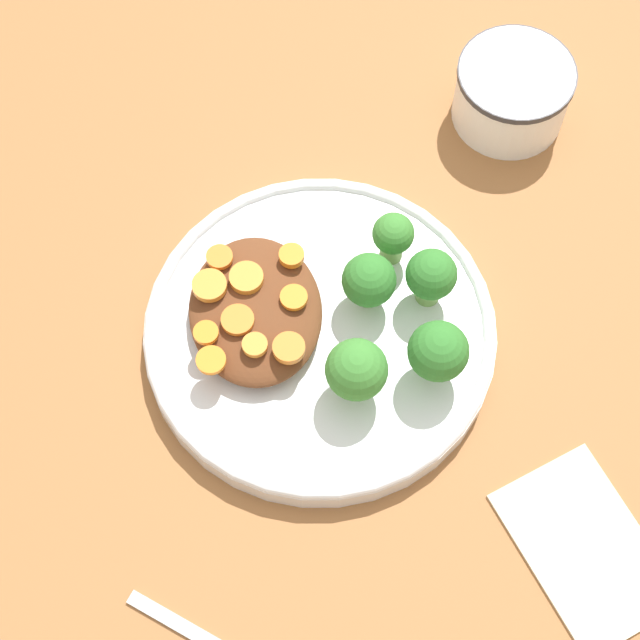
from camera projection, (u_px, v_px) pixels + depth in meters
ground_plane at (320, 339)px, 0.84m from camera, size 4.00×4.00×0.00m
plate at (320, 332)px, 0.83m from camera, size 0.27×0.27×0.03m
dip_bowl at (513, 91)px, 0.90m from camera, size 0.10×0.10×0.06m
stew_mound at (255, 310)px, 0.81m from camera, size 0.13×0.10×0.03m
broccoli_floret_0 at (438, 352)px, 0.77m from camera, size 0.05×0.05×0.06m
broccoli_floret_1 at (357, 370)px, 0.77m from camera, size 0.05×0.05×0.06m
broccoli_floret_2 at (369, 281)px, 0.80m from camera, size 0.04×0.04×0.05m
broccoli_floret_3 at (393, 236)px, 0.82m from camera, size 0.03×0.03×0.05m
broccoli_floret_4 at (431, 276)px, 0.80m from camera, size 0.04×0.04×0.06m
carrot_slice_0 at (294, 297)px, 0.80m from camera, size 0.02×0.02×0.00m
carrot_slice_1 at (237, 318)px, 0.79m from camera, size 0.02×0.02×0.00m
carrot_slice_2 at (292, 256)px, 0.81m from camera, size 0.02×0.02×0.01m
carrot_slice_3 at (289, 348)px, 0.78m from camera, size 0.02×0.02×0.01m
carrot_slice_4 at (246, 278)px, 0.80m from camera, size 0.03×0.03×0.01m
carrot_slice_5 at (220, 257)px, 0.81m from camera, size 0.02×0.02×0.00m
carrot_slice_6 at (255, 345)px, 0.78m from camera, size 0.02×0.02×0.00m
carrot_slice_7 at (211, 360)px, 0.78m from camera, size 0.02×0.02×0.00m
carrot_slice_8 at (206, 333)px, 0.79m from camera, size 0.02×0.02×0.00m
carrot_slice_9 at (209, 285)px, 0.80m from camera, size 0.03×0.03×0.01m
napkin at (586, 548)px, 0.76m from camera, size 0.15×0.13×0.01m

